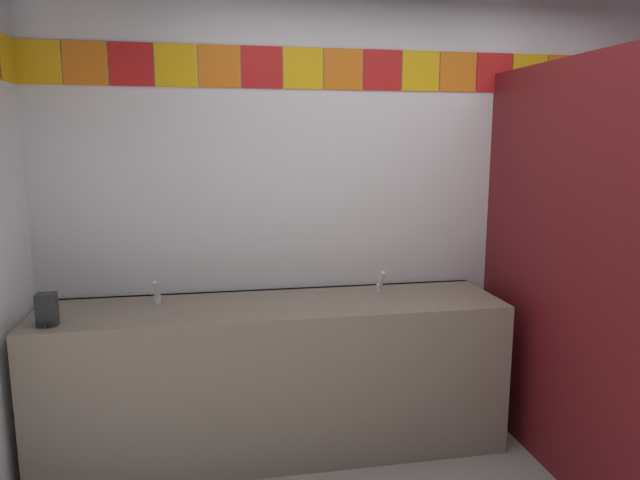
# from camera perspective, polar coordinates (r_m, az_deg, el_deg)

# --- Properties ---
(wall_back) EXTENTS (4.18, 0.09, 2.70)m
(wall_back) POSITION_cam_1_polar(r_m,az_deg,el_deg) (3.50, 7.68, 4.05)
(wall_back) COLOR silver
(wall_back) RESTS_ON ground_plane
(vanity_counter) EXTENTS (2.49, 0.61, 0.84)m
(vanity_counter) POSITION_cam_1_polar(r_m,az_deg,el_deg) (3.24, -4.51, -13.36)
(vanity_counter) COLOR gray
(vanity_counter) RESTS_ON ground_plane
(faucet_left) EXTENTS (0.04, 0.10, 0.14)m
(faucet_left) POSITION_cam_1_polar(r_m,az_deg,el_deg) (3.18, -16.09, -5.33)
(faucet_left) COLOR silver
(faucet_left) RESTS_ON vanity_counter
(faucet_right) EXTENTS (0.04, 0.10, 0.14)m
(faucet_right) POSITION_cam_1_polar(r_m,az_deg,el_deg) (3.29, 6.10, -4.47)
(faucet_right) COLOR silver
(faucet_right) RESTS_ON vanity_counter
(soap_dispenser) EXTENTS (0.09, 0.09, 0.16)m
(soap_dispenser) POSITION_cam_1_polar(r_m,az_deg,el_deg) (3.00, -25.78, -6.33)
(soap_dispenser) COLOR black
(soap_dispenser) RESTS_ON vanity_counter
(stall_divider) EXTENTS (0.92, 1.45, 2.11)m
(stall_divider) POSITION_cam_1_polar(r_m,az_deg,el_deg) (3.02, 27.85, -3.79)
(stall_divider) COLOR maroon
(stall_divider) RESTS_ON ground_plane
(toilet) EXTENTS (0.39, 0.49, 0.74)m
(toilet) POSITION_cam_1_polar(r_m,az_deg,el_deg) (3.96, 27.26, -12.00)
(toilet) COLOR white
(toilet) RESTS_ON ground_plane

